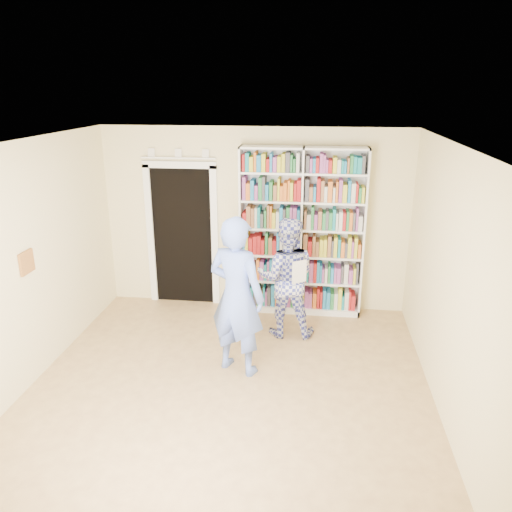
{
  "coord_description": "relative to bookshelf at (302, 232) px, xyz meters",
  "views": [
    {
      "loc": [
        0.9,
        -4.6,
        3.23
      ],
      "look_at": [
        0.22,
        0.9,
        1.34
      ],
      "focal_mm": 35.0,
      "sensor_mm": 36.0,
      "label": 1
    }
  ],
  "objects": [
    {
      "name": "floor",
      "position": [
        -0.7,
        -2.34,
        -1.24
      ],
      "size": [
        5.0,
        5.0,
        0.0
      ],
      "primitive_type": "plane",
      "color": "#946E47",
      "rests_on": "ground"
    },
    {
      "name": "ceiling",
      "position": [
        -0.7,
        -2.34,
        1.46
      ],
      "size": [
        5.0,
        5.0,
        0.0
      ],
      "primitive_type": "plane",
      "rotation": [
        3.14,
        0.0,
        0.0
      ],
      "color": "white",
      "rests_on": "wall_back"
    },
    {
      "name": "wall_back",
      "position": [
        -0.7,
        0.16,
        0.11
      ],
      "size": [
        4.5,
        0.0,
        4.5
      ],
      "primitive_type": "plane",
      "rotation": [
        1.57,
        0.0,
        0.0
      ],
      "color": "beige",
      "rests_on": "floor"
    },
    {
      "name": "wall_left",
      "position": [
        -2.95,
        -2.34,
        0.11
      ],
      "size": [
        0.0,
        5.0,
        5.0
      ],
      "primitive_type": "plane",
      "rotation": [
        1.57,
        0.0,
        1.57
      ],
      "color": "beige",
      "rests_on": "floor"
    },
    {
      "name": "wall_right",
      "position": [
        1.55,
        -2.34,
        0.11
      ],
      "size": [
        0.0,
        5.0,
        5.0
      ],
      "primitive_type": "plane",
      "rotation": [
        1.57,
        0.0,
        -1.57
      ],
      "color": "beige",
      "rests_on": "floor"
    },
    {
      "name": "bookshelf",
      "position": [
        0.0,
        0.0,
        0.0
      ],
      "size": [
        1.78,
        0.33,
        2.45
      ],
      "rotation": [
        0.0,
        0.0,
        0.41
      ],
      "color": "white",
      "rests_on": "floor"
    },
    {
      "name": "doorway",
      "position": [
        -1.8,
        0.13,
        -0.06
      ],
      "size": [
        1.1,
        0.08,
        2.43
      ],
      "color": "black",
      "rests_on": "floor"
    },
    {
      "name": "wall_art",
      "position": [
        -2.93,
        -2.14,
        0.16
      ],
      "size": [
        0.03,
        0.25,
        0.25
      ],
      "primitive_type": "cube",
      "color": "maroon",
      "rests_on": "wall_left"
    },
    {
      "name": "man_blue",
      "position": [
        -0.67,
        -1.76,
        -0.29
      ],
      "size": [
        0.81,
        0.68,
        1.9
      ],
      "primitive_type": "imported",
      "rotation": [
        0.0,
        0.0,
        2.76
      ],
      "color": "#617DD8",
      "rests_on": "floor"
    },
    {
      "name": "man_plaid",
      "position": [
        -0.16,
        -0.77,
        -0.42
      ],
      "size": [
        0.81,
        0.64,
        1.64
      ],
      "primitive_type": "imported",
      "rotation": [
        0.0,
        0.0,
        3.17
      ],
      "color": "#343BA0",
      "rests_on": "floor"
    },
    {
      "name": "paper_sheet",
      "position": [
        0.02,
        -1.01,
        -0.24
      ],
      "size": [
        0.18,
        0.13,
        0.3
      ],
      "primitive_type": "cube",
      "rotation": [
        0.0,
        0.0,
        0.61
      ],
      "color": "white",
      "rests_on": "man_plaid"
    }
  ]
}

